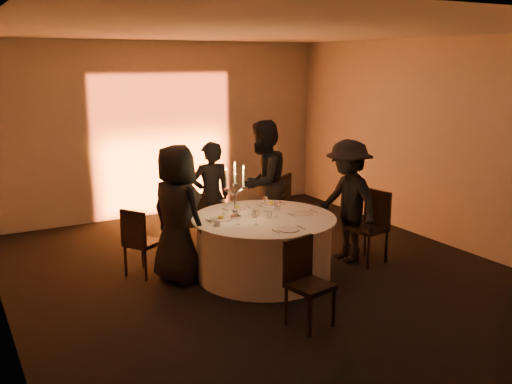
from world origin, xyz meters
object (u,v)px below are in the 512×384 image
chair_front (305,277)px  guest_right (348,201)px  coffee_cup (217,223)px  chair_left (139,239)px  guest_back_right (263,183)px  banquet_table (264,247)px  guest_left (177,214)px  candelabra (235,198)px  chair_back_left (192,219)px  chair_back_right (277,203)px  chair_right (372,222)px  guest_back_left (211,196)px

chair_front → guest_right: size_ratio=0.55×
guest_right → coffee_cup: bearing=-91.2°
chair_left → guest_back_right: bearing=-109.9°
banquet_table → chair_front: chair_front is taller
guest_back_right → banquet_table: bearing=31.3°
guest_left → candelabra: 0.73m
chair_left → banquet_table: bearing=-149.6°
chair_back_left → chair_back_right: (1.34, -0.10, 0.08)m
guest_left → guest_back_right: size_ratio=0.93×
guest_back_right → chair_back_left: bearing=-37.2°
chair_left → chair_right: 3.07m
chair_left → guest_left: size_ratio=0.51×
banquet_table → guest_back_left: (-0.13, 1.28, 0.40)m
guest_back_right → guest_right: 1.35m
guest_back_left → coffee_cup: 1.44m
guest_left → coffee_cup: size_ratio=15.50×
chair_back_right → chair_right: size_ratio=1.04×
guest_right → candelabra: 1.63m
chair_left → guest_left: bearing=-167.2°
guest_back_left → chair_left: bearing=29.0°
chair_back_left → coffee_cup: 1.40m
guest_back_left → chair_front: bearing=91.8°
chair_right → chair_front: (-1.85, -1.14, -0.04)m
chair_back_left → chair_back_right: chair_back_right is taller
chair_back_left → chair_front: bearing=108.7°
banquet_table → chair_back_right: chair_back_right is taller
guest_back_left → chair_back_right: bearing=-179.1°
chair_left → guest_back_left: bearing=-97.8°
chair_front → guest_back_left: (0.18, 2.66, 0.27)m
chair_back_left → chair_front: (0.11, -2.67, 0.02)m
banquet_table → guest_back_left: bearing=95.7°
chair_left → coffee_cup: size_ratio=7.98×
chair_back_right → candelabra: bearing=4.9°
banquet_table → chair_right: (1.54, -0.24, 0.16)m
guest_left → guest_back_right: guest_back_right is taller
chair_back_right → guest_right: size_ratio=0.61×
chair_back_left → coffee_cup: bearing=95.9°
banquet_table → chair_back_left: size_ratio=2.07×
chair_left → guest_right: bearing=-137.5°
banquet_table → chair_left: chair_left is taller
banquet_table → chair_back_left: 1.36m
chair_back_right → chair_left: bearing=-24.0°
guest_back_left → guest_right: (1.41, -1.32, 0.04)m
guest_back_left → guest_left: bearing=52.0°
banquet_table → guest_left: size_ratio=1.06×
chair_back_left → chair_back_right: bearing=-167.9°
guest_back_right → candelabra: bearing=16.4°
chair_front → guest_back_left: bearing=74.5°
chair_left → guest_right: (2.65, -0.79, 0.34)m
guest_back_left → coffee_cup: (-0.54, -1.33, 0.01)m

